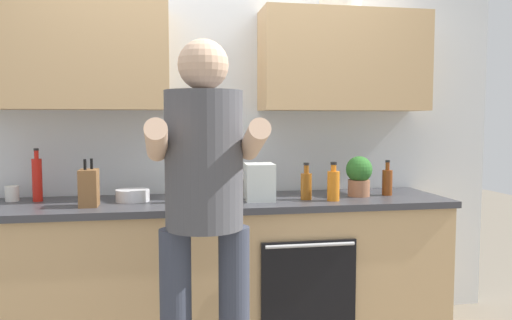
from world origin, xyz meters
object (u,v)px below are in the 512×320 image
at_px(person_standing, 204,202).
at_px(bottle_juice, 333,185).
at_px(grocery_bag_produce, 259,182).
at_px(knife_block, 89,188).
at_px(potted_herb, 359,175).
at_px(bottle_vinegar, 387,182).
at_px(cup_stoneware, 247,188).
at_px(mixing_bowl, 133,195).
at_px(bottle_syrup, 306,185).
at_px(bottle_hotsauce, 37,179).
at_px(cup_coffee, 12,194).
at_px(bottle_oil, 171,181).

bearing_deg(person_standing, bottle_juice, 40.00).
distance_m(bottle_juice, grocery_bag_produce, 0.45).
height_order(person_standing, knife_block, person_standing).
bearing_deg(grocery_bag_produce, potted_herb, 4.55).
distance_m(bottle_vinegar, grocery_bag_produce, 0.86).
relative_size(cup_stoneware, mixing_bowl, 0.50).
relative_size(bottle_syrup, bottle_vinegar, 1.00).
height_order(bottle_hotsauce, mixing_bowl, bottle_hotsauce).
bearing_deg(grocery_bag_produce, mixing_bowl, 172.41).
bearing_deg(cup_stoneware, person_standing, -109.25).
bearing_deg(knife_block, bottle_juice, -2.08).
relative_size(knife_block, grocery_bag_produce, 1.20).
bearing_deg(bottle_hotsauce, cup_stoneware, 0.66).
bearing_deg(cup_stoneware, bottle_juice, -33.21).
bearing_deg(cup_coffee, bottle_hotsauce, -11.14).
height_order(cup_coffee, mixing_bowl, cup_coffee).
xyz_separation_m(cup_coffee, cup_stoneware, (1.43, -0.02, 0.00)).
xyz_separation_m(bottle_syrup, knife_block, (-1.27, -0.02, 0.02)).
distance_m(bottle_hotsauce, knife_block, 0.41).
relative_size(bottle_syrup, bottle_juice, 0.97).
distance_m(bottle_syrup, bottle_oil, 0.82).
bearing_deg(bottle_juice, mixing_bowl, 170.71).
xyz_separation_m(knife_block, grocery_bag_produce, (0.99, 0.04, 0.01)).
bearing_deg(knife_block, cup_coffee, 150.33).
bearing_deg(potted_herb, cup_coffee, 175.15).
distance_m(bottle_vinegar, cup_coffee, 2.33).
bearing_deg(bottle_syrup, bottle_oil, 178.26).
bearing_deg(potted_herb, bottle_juice, -146.51).
height_order(bottle_juice, cup_coffee, bottle_juice).
height_order(person_standing, potted_herb, person_standing).
bearing_deg(person_standing, potted_herb, 38.72).
bearing_deg(mixing_bowl, bottle_syrup, -6.76).
bearing_deg(person_standing, bottle_oil, 99.66).
height_order(bottle_oil, mixing_bowl, bottle_oil).
height_order(mixing_bowl, knife_block, knife_block).
relative_size(knife_block, potted_herb, 1.05).
bearing_deg(bottle_oil, grocery_bag_produce, -0.17).
xyz_separation_m(bottle_syrup, bottle_juice, (0.15, -0.07, 0.01)).
xyz_separation_m(person_standing, bottle_syrup, (0.68, 0.77, -0.04)).
height_order(bottle_vinegar, grocery_bag_produce, bottle_vinegar).
distance_m(cup_coffee, potted_herb, 2.14).
height_order(person_standing, bottle_hotsauce, person_standing).
xyz_separation_m(cup_stoneware, mixing_bowl, (-0.72, -0.12, -0.01)).
bearing_deg(bottle_oil, bottle_hotsauce, 165.70).
relative_size(bottle_juice, cup_coffee, 2.57).
height_order(bottle_syrup, potted_herb, potted_herb).
xyz_separation_m(person_standing, bottle_oil, (-0.13, 0.79, 0.00)).
bearing_deg(mixing_bowl, person_standing, -67.79).
height_order(person_standing, mixing_bowl, person_standing).
bearing_deg(potted_herb, bottle_hotsauce, 175.64).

